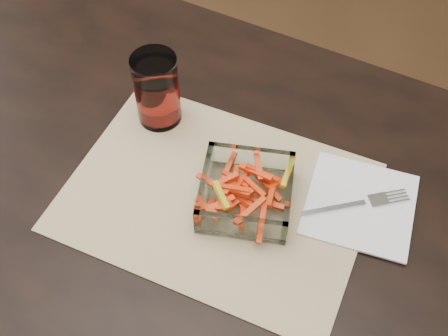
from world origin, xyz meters
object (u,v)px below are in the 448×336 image
Objects in this scene: dining_table at (127,217)px; glass_bowl at (246,194)px; fork at (359,203)px; tumbler at (157,92)px.

glass_bowl is at bearing 19.68° from dining_table.
dining_table is at bearing -107.79° from fork.
glass_bowl is at bearing -104.71° from fork.
glass_bowl reaches higher than dining_table.
dining_table is 0.38m from fork.
tumbler is 0.93× the size of fork.
fork reaches higher than dining_table.
dining_table is 0.23m from glass_bowl.
fork is at bearing 25.42° from glass_bowl.
dining_table is 12.43× the size of tumbler.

